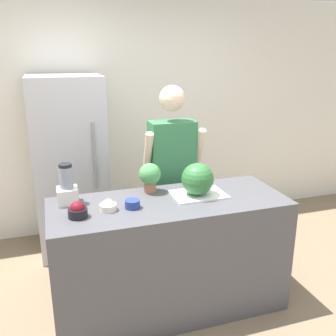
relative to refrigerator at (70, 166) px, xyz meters
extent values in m
plane|color=#7F6B51|center=(0.65, -1.63, -0.90)|extent=(14.00, 14.00, 0.00)
cube|color=white|center=(0.65, 0.41, 0.40)|extent=(8.00, 0.06, 2.60)
cube|color=#4C4C51|center=(0.65, -1.27, -0.43)|extent=(1.80, 0.70, 0.93)
cube|color=#B7B7BC|center=(0.00, 0.00, 0.00)|extent=(0.70, 0.72, 1.80)
cylinder|color=gray|center=(0.21, -0.37, 0.18)|extent=(0.02, 0.02, 0.63)
cube|color=gray|center=(0.87, -0.68, -0.48)|extent=(0.30, 0.18, 0.83)
cube|color=#337247|center=(0.87, -0.68, 0.23)|extent=(0.41, 0.22, 0.59)
sphere|color=beige|center=(0.87, -0.68, 0.72)|extent=(0.23, 0.23, 0.23)
cylinder|color=beige|center=(0.63, -0.72, 0.22)|extent=(0.07, 0.24, 0.49)
cylinder|color=beige|center=(1.10, -0.72, 0.22)|extent=(0.07, 0.24, 0.49)
cube|color=white|center=(0.90, -1.23, 0.04)|extent=(0.41, 0.29, 0.01)
sphere|color=#2D6B33|center=(0.88, -1.25, 0.17)|extent=(0.25, 0.25, 0.25)
cylinder|color=black|center=(-0.04, -1.36, 0.06)|extent=(0.13, 0.13, 0.06)
sphere|color=maroon|center=(-0.04, -1.36, 0.09)|extent=(0.10, 0.10, 0.10)
cylinder|color=beige|center=(0.18, -1.31, 0.05)|extent=(0.12, 0.12, 0.05)
sphere|color=white|center=(0.18, -1.31, 0.08)|extent=(0.08, 0.08, 0.08)
cylinder|color=navy|center=(0.35, -1.32, 0.06)|extent=(0.11, 0.11, 0.06)
cube|color=silver|center=(-0.09, -1.09, 0.09)|extent=(0.15, 0.15, 0.12)
cylinder|color=gray|center=(-0.09, -1.09, 0.23)|extent=(0.10, 0.10, 0.16)
cylinder|color=black|center=(-0.09, -1.09, 0.32)|extent=(0.10, 0.10, 0.02)
cylinder|color=#996647|center=(0.56, -1.05, 0.07)|extent=(0.10, 0.10, 0.08)
sphere|color=#478E4C|center=(0.56, -1.05, 0.18)|extent=(0.17, 0.17, 0.17)
camera|label=1|loc=(-0.17, -3.77, 1.11)|focal=40.00mm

